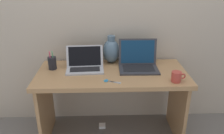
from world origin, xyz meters
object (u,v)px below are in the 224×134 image
object	(u,v)px
scissors	(109,81)
power_brick	(102,126)
coffee_mug	(177,77)
laptop_left	(85,63)
laptop_right	(138,61)
green_vase	(111,51)
pen_cup	(52,63)

from	to	relation	value
scissors	power_brick	distance (m)	0.76
coffee_mug	power_brick	xyz separation A→B (m)	(-0.63, 0.32, -0.73)
laptop_left	laptop_right	bearing A→B (deg)	1.84
laptop_left	green_vase	world-z (taller)	green_vase
coffee_mug	pen_cup	xyz separation A→B (m)	(-1.08, 0.30, 0.02)
laptop_right	coffee_mug	xyz separation A→B (m)	(0.28, -0.30, -0.02)
laptop_left	laptop_right	distance (m)	0.50
pen_cup	power_brick	size ratio (longest dim) A/B	2.61
laptop_left	coffee_mug	world-z (taller)	laptop_left
pen_cup	power_brick	bearing A→B (deg)	2.94
laptop_left	laptop_right	size ratio (longest dim) A/B	0.97
coffee_mug	pen_cup	bearing A→B (deg)	164.72
laptop_right	green_vase	distance (m)	0.29
coffee_mug	scissors	xyz separation A→B (m)	(-0.56, 0.02, -0.04)
green_vase	scissors	distance (m)	0.45
power_brick	scissors	bearing A→B (deg)	-76.51
laptop_right	coffee_mug	world-z (taller)	laptop_right
laptop_right	scissors	size ratio (longest dim) A/B	2.51
laptop_left	scissors	world-z (taller)	laptop_left
green_vase	pen_cup	distance (m)	0.58
pen_cup	green_vase	bearing A→B (deg)	15.22
green_vase	coffee_mug	world-z (taller)	green_vase
laptop_left	coffee_mug	distance (m)	0.83
laptop_left	green_vase	distance (m)	0.30
laptop_right	coffee_mug	distance (m)	0.41
pen_cup	power_brick	xyz separation A→B (m)	(0.45, 0.02, -0.75)
green_vase	power_brick	xyz separation A→B (m)	(-0.10, -0.13, -0.81)
green_vase	scissors	size ratio (longest dim) A/B	1.90
coffee_mug	green_vase	bearing A→B (deg)	139.80
coffee_mug	pen_cup	world-z (taller)	pen_cup
laptop_left	power_brick	bearing A→B (deg)	11.84
coffee_mug	laptop_right	bearing A→B (deg)	132.60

